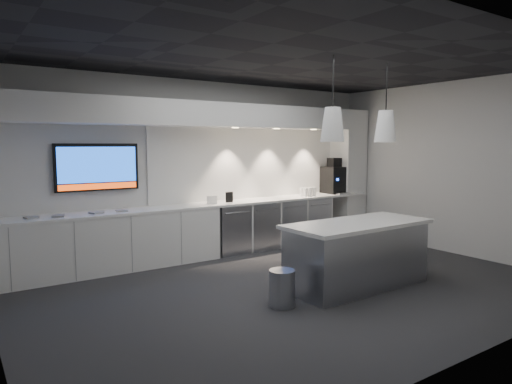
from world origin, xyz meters
TOP-DOWN VIEW (x-y plane):
  - floor at (0.00, 0.00)m, footprint 7.00×7.00m
  - ceiling at (0.00, 0.00)m, footprint 7.00×7.00m
  - wall_back at (0.00, 2.50)m, footprint 7.00×0.00m
  - wall_front at (0.00, -2.50)m, footprint 7.00×0.00m
  - wall_right at (3.50, 0.00)m, footprint 0.00×7.00m
  - back_counter at (0.00, 2.17)m, footprint 6.80×0.65m
  - left_base_cabinets at (-1.75, 2.17)m, footprint 3.30×0.63m
  - fridge_unit_a at (0.25, 2.17)m, footprint 0.60×0.61m
  - fridge_unit_b at (0.88, 2.17)m, footprint 0.60×0.61m
  - fridge_unit_c at (1.51, 2.17)m, footprint 0.60×0.61m
  - fridge_unit_d at (2.14, 2.17)m, footprint 0.60×0.61m
  - backsplash at (1.20, 2.48)m, footprint 4.60×0.03m
  - soffit at (0.00, 2.20)m, footprint 6.90×0.60m
  - column at (3.20, 2.20)m, footprint 0.55×0.55m
  - wall_tv at (-1.90, 2.45)m, footprint 1.25×0.07m
  - island at (0.69, -0.46)m, footprint 2.08×0.92m
  - bin at (-0.61, -0.50)m, footprint 0.35×0.35m
  - coffee_machine at (2.81, 2.20)m, footprint 0.43×0.60m
  - sign_black at (0.25, 2.13)m, footprint 0.14×0.02m
  - sign_white at (-0.12, 2.08)m, footprint 0.18×0.06m
  - cup_cluster at (2.00, 2.08)m, footprint 0.30×0.19m
  - tray_a at (-2.89, 2.17)m, footprint 0.19×0.19m
  - tray_b at (-2.55, 2.09)m, footprint 0.20×0.20m
  - tray_c at (-2.03, 2.11)m, footprint 0.20×0.20m
  - tray_d at (-1.66, 2.10)m, footprint 0.18×0.18m
  - pendant_left at (0.20, -0.46)m, footprint 0.30×0.30m
  - pendant_right at (1.19, -0.46)m, footprint 0.30×0.30m

SIDE VIEW (x-z plane):
  - floor at x=0.00m, z-range 0.00..0.00m
  - bin at x=-0.61m, z-range 0.00..0.44m
  - fridge_unit_a at x=0.25m, z-range 0.00..0.85m
  - fridge_unit_b at x=0.88m, z-range 0.00..0.85m
  - fridge_unit_c at x=1.51m, z-range 0.00..0.85m
  - fridge_unit_d at x=2.14m, z-range 0.00..0.85m
  - left_base_cabinets at x=-1.75m, z-range 0.00..0.86m
  - island at x=0.69m, z-range 0.00..0.88m
  - back_counter at x=0.00m, z-range 0.86..0.90m
  - tray_a at x=-2.89m, z-range 0.90..0.92m
  - tray_b at x=-2.55m, z-range 0.90..0.92m
  - tray_c at x=-2.03m, z-range 0.90..0.92m
  - tray_d at x=-1.66m, z-range 0.90..0.92m
  - sign_white at x=-0.12m, z-range 0.90..1.04m
  - cup_cluster at x=2.00m, z-range 0.90..1.06m
  - sign_black at x=0.25m, z-range 0.90..1.08m
  - coffee_machine at x=2.81m, z-range 0.83..1.56m
  - column at x=3.20m, z-range 0.00..2.60m
  - wall_back at x=0.00m, z-range -2.00..5.00m
  - wall_front at x=0.00m, z-range -2.00..5.00m
  - wall_right at x=3.50m, z-range -2.00..5.00m
  - backsplash at x=1.20m, z-range 0.90..2.20m
  - wall_tv at x=-1.90m, z-range 1.20..1.92m
  - pendant_left at x=0.20m, z-range 1.59..2.72m
  - pendant_right at x=1.19m, z-range 1.59..2.72m
  - soffit at x=0.00m, z-range 2.20..2.60m
  - ceiling at x=0.00m, z-range 3.00..3.00m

